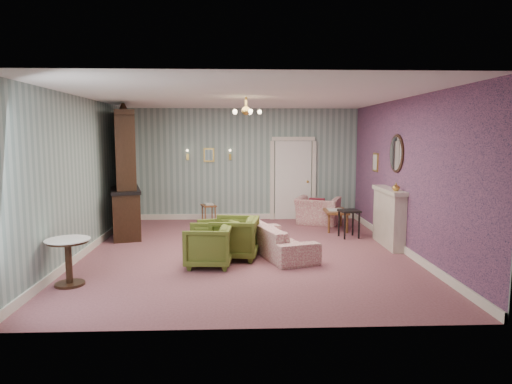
{
  "coord_description": "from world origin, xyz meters",
  "views": [
    {
      "loc": [
        -0.17,
        -8.52,
        2.2
      ],
      "look_at": [
        0.2,
        0.4,
        1.1
      ],
      "focal_mm": 32.22,
      "sensor_mm": 36.0,
      "label": 1
    }
  ],
  "objects_px": {
    "olive_chair_b": "(234,236)",
    "dresser": "(124,170)",
    "fireplace": "(389,217)",
    "pedestal_table": "(69,262)",
    "olive_chair_a": "(208,244)",
    "wingback_chair": "(318,206)",
    "side_table_black": "(349,224)",
    "olive_chair_c": "(219,236)",
    "sofa_chintz": "(279,234)",
    "coffee_table": "(335,220)"
  },
  "relations": [
    {
      "from": "olive_chair_b",
      "to": "side_table_black",
      "type": "bearing_deg",
      "value": 131.15
    },
    {
      "from": "coffee_table",
      "to": "pedestal_table",
      "type": "bearing_deg",
      "value": -141.02
    },
    {
      "from": "olive_chair_b",
      "to": "wingback_chair",
      "type": "relative_size",
      "value": 0.81
    },
    {
      "from": "fireplace",
      "to": "pedestal_table",
      "type": "xyz_separation_m",
      "value": [
        -5.51,
        -2.25,
        -0.23
      ]
    },
    {
      "from": "wingback_chair",
      "to": "side_table_black",
      "type": "distance_m",
      "value": 1.64
    },
    {
      "from": "wingback_chair",
      "to": "pedestal_table",
      "type": "height_order",
      "value": "wingback_chair"
    },
    {
      "from": "olive_chair_b",
      "to": "fireplace",
      "type": "relative_size",
      "value": 0.59
    },
    {
      "from": "olive_chair_b",
      "to": "side_table_black",
      "type": "xyz_separation_m",
      "value": [
        2.46,
        1.57,
        -0.11
      ]
    },
    {
      "from": "fireplace",
      "to": "wingback_chair",
      "type": "bearing_deg",
      "value": 113.51
    },
    {
      "from": "dresser",
      "to": "side_table_black",
      "type": "xyz_separation_m",
      "value": [
        4.89,
        -0.51,
        -1.14
      ]
    },
    {
      "from": "olive_chair_c",
      "to": "sofa_chintz",
      "type": "bearing_deg",
      "value": 69.64
    },
    {
      "from": "side_table_black",
      "to": "sofa_chintz",
      "type": "bearing_deg",
      "value": -140.74
    },
    {
      "from": "olive_chair_b",
      "to": "pedestal_table",
      "type": "height_order",
      "value": "olive_chair_b"
    },
    {
      "from": "olive_chair_a",
      "to": "sofa_chintz",
      "type": "xyz_separation_m",
      "value": [
        1.26,
        0.73,
        -0.01
      ]
    },
    {
      "from": "olive_chair_a",
      "to": "coffee_table",
      "type": "height_order",
      "value": "olive_chair_a"
    },
    {
      "from": "coffee_table",
      "to": "wingback_chair",
      "type": "bearing_deg",
      "value": 111.99
    },
    {
      "from": "olive_chair_b",
      "to": "olive_chair_a",
      "type": "bearing_deg",
      "value": -32.88
    },
    {
      "from": "pedestal_table",
      "to": "side_table_black",
      "type": "bearing_deg",
      "value": 31.44
    },
    {
      "from": "olive_chair_a",
      "to": "coffee_table",
      "type": "distance_m",
      "value": 4.06
    },
    {
      "from": "pedestal_table",
      "to": "olive_chair_c",
      "type": "bearing_deg",
      "value": 38.64
    },
    {
      "from": "olive_chair_a",
      "to": "pedestal_table",
      "type": "height_order",
      "value": "olive_chair_a"
    },
    {
      "from": "olive_chair_a",
      "to": "dresser",
      "type": "relative_size",
      "value": 0.27
    },
    {
      "from": "wingback_chair",
      "to": "olive_chair_c",
      "type": "bearing_deg",
      "value": 73.09
    },
    {
      "from": "coffee_table",
      "to": "pedestal_table",
      "type": "distance_m",
      "value": 6.15
    },
    {
      "from": "olive_chair_a",
      "to": "side_table_black",
      "type": "height_order",
      "value": "olive_chair_a"
    },
    {
      "from": "sofa_chintz",
      "to": "dresser",
      "type": "height_order",
      "value": "dresser"
    },
    {
      "from": "coffee_table",
      "to": "side_table_black",
      "type": "height_order",
      "value": "side_table_black"
    },
    {
      "from": "olive_chair_b",
      "to": "coffee_table",
      "type": "distance_m",
      "value": 3.4
    },
    {
      "from": "olive_chair_c",
      "to": "fireplace",
      "type": "height_order",
      "value": "fireplace"
    },
    {
      "from": "wingback_chair",
      "to": "fireplace",
      "type": "height_order",
      "value": "fireplace"
    },
    {
      "from": "side_table_black",
      "to": "wingback_chair",
      "type": "bearing_deg",
      "value": 103.97
    },
    {
      "from": "olive_chair_a",
      "to": "dresser",
      "type": "xyz_separation_m",
      "value": [
        -1.99,
        2.58,
        1.06
      ]
    },
    {
      "from": "olive_chair_c",
      "to": "dresser",
      "type": "relative_size",
      "value": 0.24
    },
    {
      "from": "dresser",
      "to": "coffee_table",
      "type": "height_order",
      "value": "dresser"
    },
    {
      "from": "fireplace",
      "to": "olive_chair_a",
      "type": "bearing_deg",
      "value": -159.4
    },
    {
      "from": "sofa_chintz",
      "to": "dresser",
      "type": "bearing_deg",
      "value": 42.01
    },
    {
      "from": "coffee_table",
      "to": "side_table_black",
      "type": "relative_size",
      "value": 1.52
    },
    {
      "from": "olive_chair_b",
      "to": "dresser",
      "type": "xyz_separation_m",
      "value": [
        -2.43,
        2.08,
        1.03
      ]
    },
    {
      "from": "olive_chair_c",
      "to": "olive_chair_b",
      "type": "bearing_deg",
      "value": 28.01
    },
    {
      "from": "sofa_chintz",
      "to": "side_table_black",
      "type": "distance_m",
      "value": 2.12
    },
    {
      "from": "olive_chair_b",
      "to": "sofa_chintz",
      "type": "bearing_deg",
      "value": 114.24
    },
    {
      "from": "olive_chair_b",
      "to": "coffee_table",
      "type": "height_order",
      "value": "olive_chair_b"
    },
    {
      "from": "olive_chair_b",
      "to": "dresser",
      "type": "height_order",
      "value": "dresser"
    },
    {
      "from": "coffee_table",
      "to": "fireplace",
      "type": "bearing_deg",
      "value": -65.84
    },
    {
      "from": "olive_chair_b",
      "to": "olive_chair_c",
      "type": "height_order",
      "value": "olive_chair_b"
    },
    {
      "from": "olive_chair_c",
      "to": "wingback_chair",
      "type": "bearing_deg",
      "value": 123.17
    },
    {
      "from": "wingback_chair",
      "to": "fireplace",
      "type": "distance_m",
      "value": 2.55
    },
    {
      "from": "olive_chair_c",
      "to": "pedestal_table",
      "type": "height_order",
      "value": "olive_chair_c"
    },
    {
      "from": "olive_chair_b",
      "to": "fireplace",
      "type": "distance_m",
      "value": 3.2
    },
    {
      "from": "olive_chair_c",
      "to": "olive_chair_a",
      "type": "bearing_deg",
      "value": -28.04
    }
  ]
}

